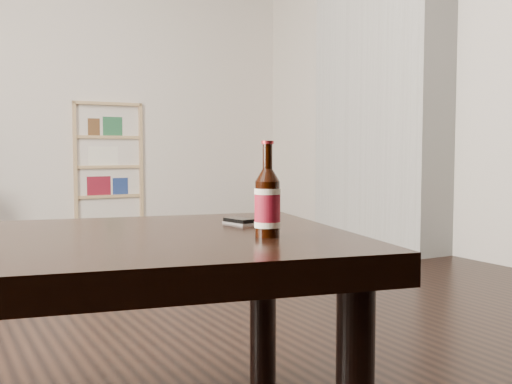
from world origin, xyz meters
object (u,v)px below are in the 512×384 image
beer_bottle (267,203)px  phone (239,221)px  bookshelf (104,164)px  coffee_table (53,269)px

beer_bottle → phone: bearing=77.8°
beer_bottle → phone: size_ratio=2.29×
bookshelf → phone: (-0.68, -3.97, -0.07)m
bookshelf → coffee_table: 4.18m
coffee_table → phone: 0.50m
bookshelf → beer_bottle: (-0.74, -4.21, 0.00)m
coffee_table → beer_bottle: (0.44, -0.20, 0.15)m
phone → beer_bottle: bearing=-114.0°
coffee_table → beer_bottle: beer_bottle is taller
coffee_table → beer_bottle: bearing=-24.8°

